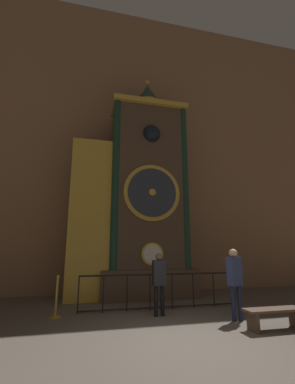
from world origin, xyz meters
The scene contains 8 objects.
ground_plane centered at (0.00, 0.00, 0.00)m, with size 28.00×28.00×0.00m, color brown.
cathedral_back_wall centered at (-0.09, 6.12, 6.74)m, with size 24.00×0.32×13.50m.
clock_tower centered at (-0.05, 4.85, 3.70)m, with size 4.71×1.80×9.00m.
railing_fence centered at (0.37, 2.88, 0.56)m, with size 4.80×0.05×1.01m.
visitor_near centered at (0.10, 2.13, 0.96)m, with size 0.34×0.22×1.61m.
visitor_far centered at (1.85, 1.24, 1.04)m, with size 0.38×0.30×1.73m.
stanchion_post centered at (-2.55, 2.59, 0.34)m, with size 0.28×0.28×1.06m.
visitor_bench centered at (2.26, 0.43, 0.32)m, with size 1.38×0.40×0.44m.
Camera 1 is at (-1.89, -4.87, 1.74)m, focal length 24.00 mm.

